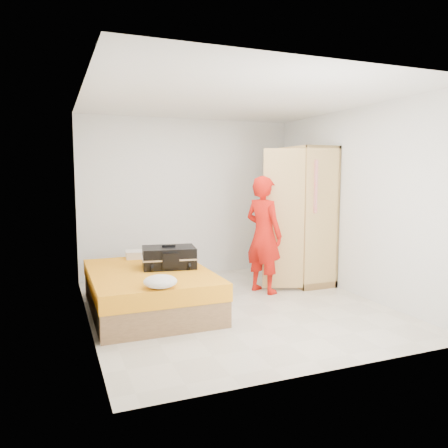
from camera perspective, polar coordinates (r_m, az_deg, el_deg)
name	(u,v)px	position (r m, az deg, el deg)	size (l,w,h in m)	color
room	(236,205)	(5.46, 1.55, 2.43)	(4.00, 4.02, 2.60)	beige
bed	(149,290)	(5.60, -9.73, -8.46)	(1.42, 2.02, 0.50)	#946A43
wardrobe	(299,219)	(6.92, 9.81, 0.70)	(1.14, 1.20, 2.10)	tan
person	(264,235)	(6.24, 5.19, -1.40)	(0.61, 0.40, 1.67)	red
suitcase	(169,257)	(5.65, -7.20, -4.33)	(0.75, 0.60, 0.29)	black
round_cushion	(160,281)	(4.67, -8.32, -7.44)	(0.36, 0.36, 0.14)	white
pillow	(146,254)	(6.37, -10.16, -3.87)	(0.56, 0.29, 0.10)	white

